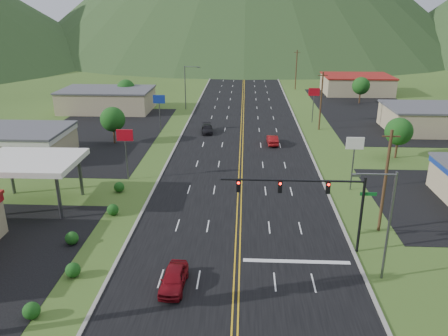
{
  "coord_description": "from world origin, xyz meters",
  "views": [
    {
      "loc": [
        0.43,
        -20.05,
        20.18
      ],
      "look_at": [
        -1.63,
        22.41,
        4.5
      ],
      "focal_mm": 35.0,
      "sensor_mm": 36.0,
      "label": 1
    }
  ],
  "objects_px": {
    "gas_canopy": "(30,163)",
    "streetlight_east": "(386,219)",
    "car_red_near": "(174,279)",
    "streetlight_west": "(187,85)",
    "car_dark_mid": "(207,129)",
    "traffic_signal": "(315,195)",
    "car_red_far": "(272,140)"
  },
  "relations": [
    {
      "from": "gas_canopy",
      "to": "car_red_near",
      "type": "distance_m",
      "value": 22.62
    },
    {
      "from": "car_red_far",
      "to": "streetlight_west",
      "type": "bearing_deg",
      "value": -58.09
    },
    {
      "from": "streetlight_west",
      "to": "traffic_signal",
      "type": "bearing_deg",
      "value": -72.03
    },
    {
      "from": "streetlight_east",
      "to": "car_red_near",
      "type": "distance_m",
      "value": 16.67
    },
    {
      "from": "gas_canopy",
      "to": "car_red_far",
      "type": "xyz_separation_m",
      "value": [
        26.81,
        23.6,
        -4.14
      ]
    },
    {
      "from": "car_dark_mid",
      "to": "car_red_far",
      "type": "xyz_separation_m",
      "value": [
        10.76,
        -6.18,
        0.07
      ]
    },
    {
      "from": "gas_canopy",
      "to": "car_dark_mid",
      "type": "xyz_separation_m",
      "value": [
        16.06,
        29.78,
        -4.22
      ]
    },
    {
      "from": "car_dark_mid",
      "to": "streetlight_west",
      "type": "bearing_deg",
      "value": 101.6
    },
    {
      "from": "gas_canopy",
      "to": "car_red_near",
      "type": "height_order",
      "value": "gas_canopy"
    },
    {
      "from": "gas_canopy",
      "to": "streetlight_east",
      "type": "bearing_deg",
      "value": -19.88
    },
    {
      "from": "streetlight_west",
      "to": "car_red_far",
      "type": "xyz_separation_m",
      "value": [
        16.49,
        -24.4,
        -4.45
      ]
    },
    {
      "from": "streetlight_east",
      "to": "car_red_near",
      "type": "xyz_separation_m",
      "value": [
        -15.94,
        -2.05,
        -4.42
      ]
    },
    {
      "from": "traffic_signal",
      "to": "gas_canopy",
      "type": "xyz_separation_m",
      "value": [
        -28.48,
        8.0,
        -0.46
      ]
    },
    {
      "from": "streetlight_east",
      "to": "car_red_near",
      "type": "relative_size",
      "value": 2.02
    },
    {
      "from": "gas_canopy",
      "to": "car_red_near",
      "type": "xyz_separation_m",
      "value": [
        17.24,
        -14.05,
        -4.11
      ]
    },
    {
      "from": "traffic_signal",
      "to": "streetlight_east",
      "type": "height_order",
      "value": "streetlight_east"
    },
    {
      "from": "streetlight_east",
      "to": "car_dark_mid",
      "type": "height_order",
      "value": "streetlight_east"
    },
    {
      "from": "traffic_signal",
      "to": "car_red_near",
      "type": "relative_size",
      "value": 2.93
    },
    {
      "from": "streetlight_west",
      "to": "car_dark_mid",
      "type": "relative_size",
      "value": 1.99
    },
    {
      "from": "streetlight_east",
      "to": "car_red_far",
      "type": "distance_m",
      "value": 36.44
    },
    {
      "from": "streetlight_west",
      "to": "car_red_near",
      "type": "height_order",
      "value": "streetlight_west"
    },
    {
      "from": "traffic_signal",
      "to": "streetlight_west",
      "type": "xyz_separation_m",
      "value": [
        -18.16,
        56.0,
        -0.15
      ]
    },
    {
      "from": "streetlight_east",
      "to": "car_red_near",
      "type": "bearing_deg",
      "value": -172.67
    },
    {
      "from": "car_dark_mid",
      "to": "streetlight_east",
      "type": "bearing_deg",
      "value": -73.59
    },
    {
      "from": "car_red_far",
      "to": "gas_canopy",
      "type": "bearing_deg",
      "value": 39.21
    },
    {
      "from": "streetlight_east",
      "to": "streetlight_west",
      "type": "xyz_separation_m",
      "value": [
        -22.86,
        60.0,
        0.0
      ]
    },
    {
      "from": "traffic_signal",
      "to": "car_red_near",
      "type": "bearing_deg",
      "value": -151.74
    },
    {
      "from": "car_red_near",
      "to": "car_dark_mid",
      "type": "height_order",
      "value": "car_red_near"
    },
    {
      "from": "traffic_signal",
      "to": "car_red_near",
      "type": "distance_m",
      "value": 13.56
    },
    {
      "from": "car_dark_mid",
      "to": "car_red_far",
      "type": "distance_m",
      "value": 12.41
    },
    {
      "from": "streetlight_west",
      "to": "car_dark_mid",
      "type": "bearing_deg",
      "value": -72.53
    },
    {
      "from": "streetlight_east",
      "to": "streetlight_west",
      "type": "height_order",
      "value": "same"
    }
  ]
}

